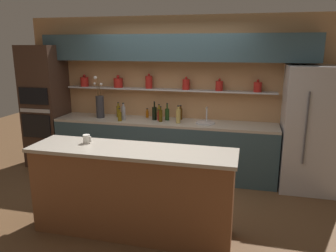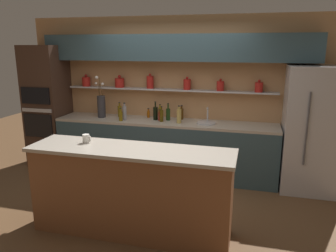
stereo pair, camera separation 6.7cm
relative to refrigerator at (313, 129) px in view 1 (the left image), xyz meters
The scene contains 20 objects.
ground_plane 2.65m from the refrigerator, 151.05° to the right, with size 12.00×12.00×0.00m, color brown.
back_wall_unit 2.28m from the refrigerator, behind, with size 5.20×0.44×2.60m.
back_counter_unit 2.33m from the refrigerator, behind, with size 3.66×0.62×0.92m.
island_counter 2.84m from the refrigerator, 140.64° to the right, with size 2.32×0.61×1.02m.
refrigerator is the anchor object (origin of this frame).
oven_tower 4.45m from the refrigerator, behind, with size 0.64×0.64×2.13m.
flower_vase 3.41m from the refrigerator, behind, with size 0.16×0.14×0.71m.
sink_fixture 1.59m from the refrigerator, behind, with size 0.31×0.31×0.25m.
bottle_oil_0 2.98m from the refrigerator, behind, with size 0.06×0.06×0.21m.
bottle_wine_1 2.45m from the refrigerator, behind, with size 0.08×0.08×0.31m.
bottle_spirit_2 2.94m from the refrigerator, behind, with size 0.06×0.06×0.29m.
bottle_wine_3 2.24m from the refrigerator, behind, with size 0.07×0.07×0.29m.
bottle_spirit_4 2.05m from the refrigerator, behind, with size 0.07×0.07×0.24m.
bottle_spirit_5 2.02m from the refrigerator, behind, with size 0.07×0.07×0.28m.
bottle_oil_6 3.11m from the refrigerator, behind, with size 0.07×0.07×0.26m.
bottle_sauce_7 2.62m from the refrigerator, behind, with size 0.05×0.05×0.16m.
bottle_oil_8 2.40m from the refrigerator, behind, with size 0.06×0.06×0.25m.
bottle_sauce_9 2.36m from the refrigerator, behind, with size 0.05×0.05×0.19m.
bottle_oil_10 2.31m from the refrigerator, behind, with size 0.06×0.06×0.25m.
coffee_mug 3.23m from the refrigerator, 148.19° to the right, with size 0.10×0.08×0.10m.
Camera 1 is at (1.22, -3.82, 2.13)m, focal length 35.00 mm.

